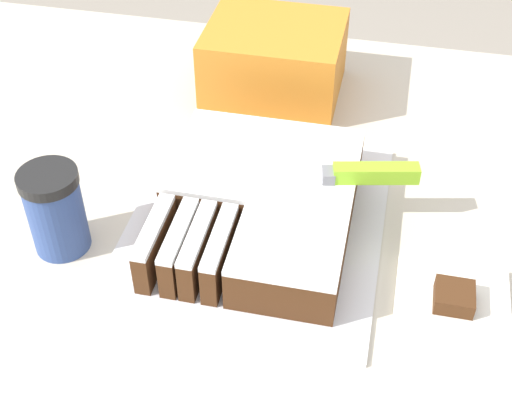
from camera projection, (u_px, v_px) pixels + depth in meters
The scene contains 7 objects.
cake_board at pixel (256, 224), 0.96m from camera, with size 0.34×0.40×0.01m.
cake at pixel (261, 202), 0.94m from camera, with size 0.25×0.31×0.06m.
knife at pixel (355, 174), 0.92m from camera, with size 0.27×0.08×0.02m.
coffee_cup at pixel (55, 210), 0.90m from camera, with size 0.08×0.08×0.12m.
paper_napkin at pixel (452, 304), 0.86m from camera, with size 0.14×0.14×0.01m.
brownie at pixel (454, 297), 0.85m from camera, with size 0.05×0.05×0.02m.
storage_box at pixel (274, 60), 1.17m from camera, with size 0.22×0.19×0.12m.
Camera 1 is at (0.22, -0.67, 1.59)m, focal length 50.00 mm.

